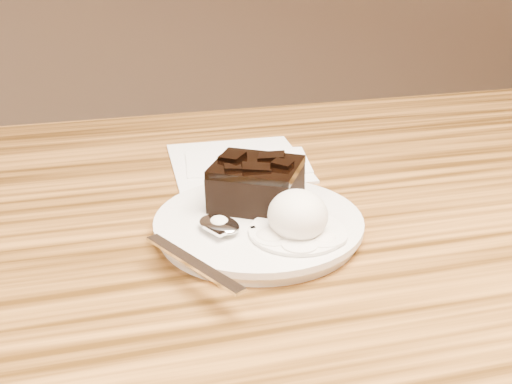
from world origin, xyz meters
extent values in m
cylinder|color=white|center=(-0.06, -0.01, 0.76)|extent=(0.20, 0.20, 0.02)
cube|color=black|center=(-0.05, 0.02, 0.79)|extent=(0.11, 0.10, 0.04)
ellipsoid|color=white|center=(-0.03, -0.05, 0.79)|extent=(0.05, 0.06, 0.05)
cylinder|color=white|center=(-0.03, -0.05, 0.77)|extent=(0.09, 0.09, 0.00)
cube|color=white|center=(-0.04, 0.17, 0.75)|extent=(0.16, 0.16, 0.01)
cube|color=black|center=(-0.01, -0.05, 0.77)|extent=(0.01, 0.01, 0.00)
cube|color=black|center=(-0.03, 0.00, 0.77)|extent=(0.01, 0.01, 0.00)
cube|color=black|center=(-0.10, -0.01, 0.77)|extent=(0.01, 0.01, 0.00)
cube|color=black|center=(-0.07, -0.04, 0.77)|extent=(0.01, 0.01, 0.00)
camera|label=1|loc=(-0.20, -0.54, 1.04)|focal=44.65mm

